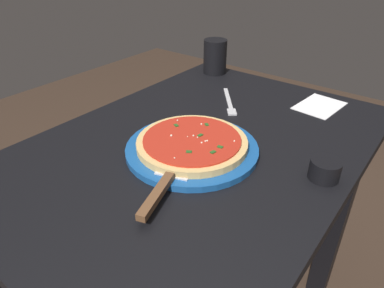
{
  "coord_description": "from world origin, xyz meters",
  "views": [
    {
      "loc": [
        0.58,
        0.42,
        1.19
      ],
      "look_at": [
        0.05,
        0.01,
        0.78
      ],
      "focal_mm": 32.54,
      "sensor_mm": 36.0,
      "label": 1
    }
  ],
  "objects": [
    {
      "name": "pizza_server",
      "position": [
        0.19,
        0.06,
        0.78
      ],
      "size": [
        0.22,
        0.11,
        0.01
      ],
      "color": "silver",
      "rests_on": "serving_plate"
    },
    {
      "name": "cup_tall_drink",
      "position": [
        -0.42,
        -0.25,
        0.82
      ],
      "size": [
        0.08,
        0.08,
        0.12
      ],
      "primitive_type": "cylinder",
      "color": "black",
      "rests_on": "restaurant_table"
    },
    {
      "name": "cup_small_sauce",
      "position": [
        -0.04,
        0.28,
        0.78
      ],
      "size": [
        0.06,
        0.06,
        0.04
      ],
      "primitive_type": "cylinder",
      "color": "black",
      "rests_on": "restaurant_table"
    },
    {
      "name": "restaurant_table",
      "position": [
        0.0,
        0.0,
        0.6
      ],
      "size": [
        0.98,
        0.68,
        0.76
      ],
      "color": "black",
      "rests_on": "ground_plane"
    },
    {
      "name": "fork",
      "position": [
        -0.23,
        -0.06,
        0.76
      ],
      "size": [
        0.16,
        0.13,
        0.0
      ],
      "color": "silver",
      "rests_on": "restaurant_table"
    },
    {
      "name": "pizza",
      "position": [
        0.05,
        0.01,
        0.79
      ],
      "size": [
        0.25,
        0.25,
        0.02
      ],
      "color": "#DBB26B",
      "rests_on": "serving_plate"
    },
    {
      "name": "napkin_folded_right",
      "position": [
        -0.37,
        0.15,
        0.76
      ],
      "size": [
        0.16,
        0.12,
        0.0
      ],
      "primitive_type": "cube",
      "rotation": [
        0.0,
        0.0,
        -0.1
      ],
      "color": "white",
      "rests_on": "restaurant_table"
    },
    {
      "name": "serving_plate",
      "position": [
        0.05,
        0.01,
        0.77
      ],
      "size": [
        0.3,
        0.3,
        0.01
      ],
      "primitive_type": "cylinder",
      "color": "#195199",
      "rests_on": "restaurant_table"
    }
  ]
}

